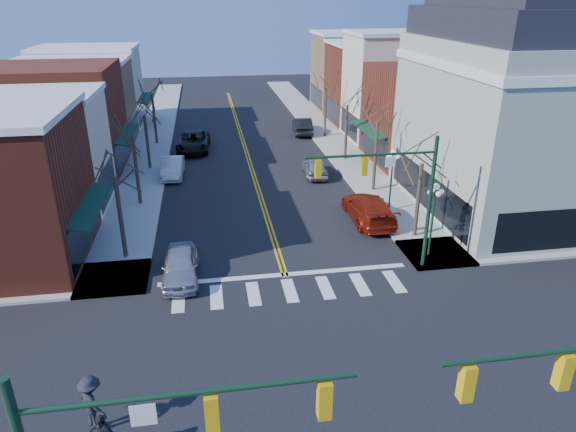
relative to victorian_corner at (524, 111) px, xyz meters
name	(u,v)px	position (x,y,z in m)	size (l,w,h in m)	color
ground	(316,375)	(-16.50, -14.50, -6.66)	(160.00, 160.00, 0.00)	black
sidewalk_left	(137,199)	(-25.25, 5.50, -6.58)	(3.50, 70.00, 0.15)	#9E9B93
sidewalk_right	(373,185)	(-7.75, 5.50, -6.58)	(3.50, 70.00, 0.15)	#9E9B93
bldg_left_stucco_a	(24,155)	(-32.00, 5.00, -2.91)	(10.00, 7.00, 7.50)	beige
bldg_left_brick_b	(53,121)	(-32.00, 13.00, -2.41)	(10.00, 9.00, 8.50)	maroon
bldg_left_tan	(76,105)	(-32.00, 21.25, -2.76)	(10.00, 7.50, 7.80)	#997854
bldg_left_stucco_b	(91,89)	(-32.00, 29.00, -2.56)	(10.00, 8.00, 8.20)	beige
bldg_right_brick_a	(431,115)	(-1.00, 11.25, -2.66)	(10.00, 8.50, 8.00)	maroon
bldg_right_stucco	(400,88)	(-1.00, 19.00, -1.66)	(10.00, 7.00, 10.00)	beige
bldg_right_brick_b	(375,84)	(-1.00, 26.50, -2.41)	(10.00, 8.00, 8.50)	maroon
bldg_right_tan	(355,72)	(-1.00, 34.50, -2.16)	(10.00, 8.00, 9.00)	#997854
victorian_corner	(524,111)	(0.00, 0.00, 0.00)	(12.25, 14.25, 13.30)	#9DA992
traffic_mast_far_right	(396,187)	(-10.95, -7.10, -1.95)	(6.60, 0.28, 7.20)	#14331E
lamppost_corner	(434,208)	(-8.30, -6.00, -3.70)	(0.36, 0.36, 4.33)	#14331E
lamppost_midblock	(392,170)	(-8.30, 0.50, -3.70)	(0.36, 0.36, 4.33)	#14331E
tree_left_a	(121,219)	(-24.90, -3.50, -4.28)	(0.24, 0.24, 4.76)	#382B21
tree_left_b	(137,170)	(-24.90, 4.50, -4.14)	(0.24, 0.24, 5.04)	#382B21
tree_left_c	(147,143)	(-24.90, 12.50, -4.38)	(0.24, 0.24, 4.55)	#382B21
tree_left_d	(155,119)	(-24.90, 20.50, -4.21)	(0.24, 0.24, 4.90)	#382B21
tree_right_a	(418,202)	(-8.10, -3.50, -4.35)	(0.24, 0.24, 4.62)	#382B21
tree_right_b	(375,158)	(-8.10, 4.50, -4.07)	(0.24, 0.24, 5.18)	#382B21
tree_right_c	(346,133)	(-8.10, 12.50, -4.24)	(0.24, 0.24, 4.83)	#382B21
tree_right_d	(325,113)	(-8.10, 20.50, -4.17)	(0.24, 0.24, 4.97)	#382B21
car_left_near	(180,266)	(-21.82, -6.26, -5.90)	(1.78, 4.42, 1.51)	#B3B4B8
car_left_mid	(173,168)	(-22.90, 10.28, -5.91)	(1.58, 4.54, 1.50)	silver
car_left_far	(194,142)	(-21.30, 17.59, -5.81)	(2.81, 6.10, 1.70)	black
car_right_near	(369,208)	(-10.10, -0.64, -5.81)	(2.38, 5.87, 1.70)	maroon
car_right_mid	(315,167)	(-11.64, 8.64, -5.94)	(1.70, 4.23, 1.44)	#A4A4A8
car_right_far	(302,126)	(-10.10, 22.24, -5.82)	(1.78, 5.09, 1.68)	black
pedestrian_dark_b	(92,402)	(-24.35, -15.90, -5.52)	(1.28, 0.74, 1.98)	black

